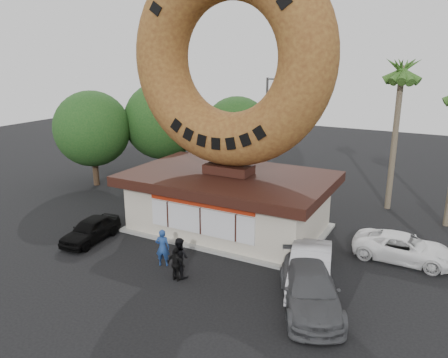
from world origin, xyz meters
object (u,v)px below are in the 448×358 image
object	(u,v)px
donut_shop	(229,200)
person_left	(163,248)
person_right	(176,264)
car_white	(404,248)
giant_donut	(229,58)
car_black	(91,230)
car_silver	(310,268)
car_grey	(310,289)
person_center	(179,257)
street_lamp	(268,125)

from	to	relation	value
donut_shop	person_left	bearing A→B (deg)	-96.94
person_right	car_white	distance (m)	10.99
giant_donut	car_black	xyz separation A→B (m)	(-5.74, -4.95, -8.82)
person_right	car_white	bearing A→B (deg)	-137.25
donut_shop	car_white	world-z (taller)	donut_shop
car_silver	donut_shop	bearing A→B (deg)	133.06
person_right	car_white	xyz separation A→B (m)	(8.61, 6.82, -0.13)
car_white	donut_shop	bearing A→B (deg)	94.30
donut_shop	person_left	world-z (taller)	donut_shop
donut_shop	car_grey	world-z (taller)	donut_shop
person_right	car_black	size ratio (longest dim) A/B	0.42
person_right	car_black	distance (m)	6.59
person_center	car_black	bearing A→B (deg)	0.85
giant_donut	car_silver	xyz separation A→B (m)	(6.02, -3.94, -8.66)
person_center	car_silver	world-z (taller)	person_center
giant_donut	person_right	size ratio (longest dim) A/B	7.23
car_silver	person_center	bearing A→B (deg)	-173.37
donut_shop	person_center	xyz separation A→B (m)	(0.63, -5.94, -0.83)
donut_shop	person_right	size ratio (longest dim) A/B	7.15
giant_donut	person_center	world-z (taller)	giant_donut
person_right	car_silver	distance (m)	5.83
street_lamp	car_white	world-z (taller)	street_lamp
person_right	car_white	world-z (taller)	person_right
car_grey	car_white	size ratio (longest dim) A/B	1.12
car_black	car_silver	world-z (taller)	car_silver
person_left	car_white	xyz separation A→B (m)	(9.98, 5.94, -0.26)
donut_shop	giant_donut	distance (m)	7.70
donut_shop	giant_donut	size ratio (longest dim) A/B	0.99
giant_donut	car_silver	distance (m)	11.26
street_lamp	car_grey	bearing A→B (deg)	-61.67
person_center	car_silver	xyz separation A→B (m)	(5.40, 2.02, -0.13)
donut_shop	car_white	bearing A→B (deg)	3.11
giant_donut	car_grey	world-z (taller)	giant_donut
person_left	donut_shop	bearing A→B (deg)	-120.20
person_center	car_black	distance (m)	6.45
street_lamp	person_right	distance (m)	16.94
donut_shop	car_silver	xyz separation A→B (m)	(6.02, -3.92, -0.96)
person_left	car_grey	size ratio (longest dim) A/B	0.35
giant_donut	person_center	size ratio (longest dim) A/B	6.08
person_center	person_right	world-z (taller)	person_center
person_left	car_silver	world-z (taller)	person_left
street_lamp	person_left	xyz separation A→B (m)	(1.19, -15.45, -3.57)
giant_donut	car_black	bearing A→B (deg)	-139.21
street_lamp	giant_donut	bearing A→B (deg)	-79.49
car_black	car_white	bearing A→B (deg)	15.30
giant_donut	street_lamp	xyz separation A→B (m)	(-1.86, 10.00, -4.98)
car_silver	person_right	bearing A→B (deg)	-169.62
giant_donut	car_white	world-z (taller)	giant_donut
car_black	donut_shop	bearing A→B (deg)	36.12
donut_shop	person_center	size ratio (longest dim) A/B	6.01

